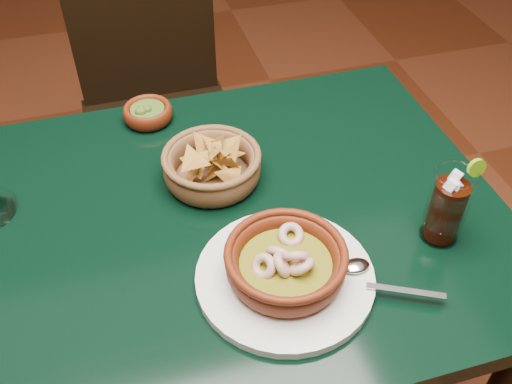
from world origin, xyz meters
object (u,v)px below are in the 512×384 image
object	(u,v)px
dining_table	(183,259)
chip_basket	(212,166)
cola_drink	(447,206)
dining_chair	(157,107)
shrimp_plate	(286,267)

from	to	relation	value
dining_table	chip_basket	distance (m)	0.19
chip_basket	cola_drink	world-z (taller)	cola_drink
dining_chair	shrimp_plate	size ratio (longest dim) A/B	2.52
cola_drink	chip_basket	bearing A→B (deg)	143.74
dining_chair	chip_basket	bearing A→B (deg)	-86.03
dining_table	chip_basket	world-z (taller)	chip_basket
dining_chair	cola_drink	xyz separation A→B (m)	(0.39, -0.87, 0.30)
dining_chair	cola_drink	size ratio (longest dim) A/B	5.69
dining_table	dining_chair	world-z (taller)	dining_chair
chip_basket	cola_drink	xyz separation A→B (m)	(0.35, -0.26, 0.04)
shrimp_plate	chip_basket	world-z (taller)	chip_basket
shrimp_plate	chip_basket	bearing A→B (deg)	101.92
shrimp_plate	chip_basket	distance (m)	0.28
dining_table	cola_drink	xyz separation A→B (m)	(0.44, -0.16, 0.17)
shrimp_plate	dining_table	bearing A→B (deg)	129.64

